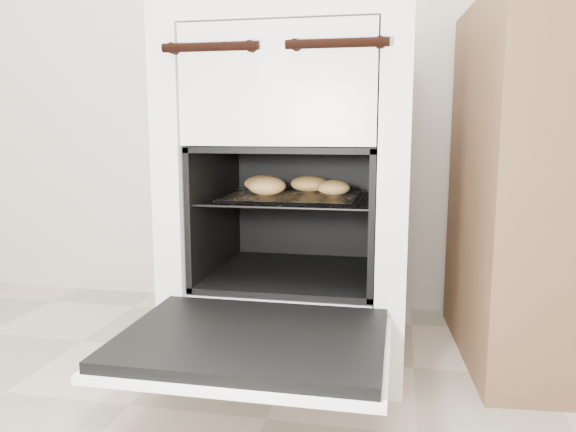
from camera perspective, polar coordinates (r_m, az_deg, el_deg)
name	(u,v)px	position (r m, az deg, el deg)	size (l,w,h in m)	color
stove	(298,191)	(1.64, 1.04, 2.60)	(0.62, 0.70, 0.96)	white
oven_door	(253,342)	(1.20, -3.58, -12.63)	(0.56, 0.44, 0.04)	black
oven_rack	(294,198)	(1.57, 0.59, 1.87)	(0.45, 0.44, 0.01)	black
foil_sheet	(292,196)	(1.55, 0.45, 2.01)	(0.35, 0.31, 0.01)	white
baked_rolls	(289,185)	(1.60, 0.09, 3.19)	(0.34, 0.26, 0.05)	tan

